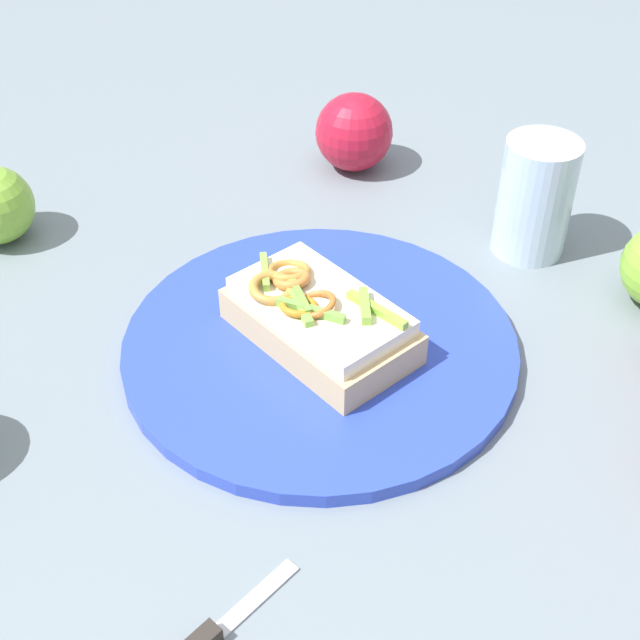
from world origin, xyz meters
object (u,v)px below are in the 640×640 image
Objects in this scene: apple_1 at (354,132)px; sandwich at (318,318)px; plate at (320,345)px; drinking_glass at (535,198)px; knife at (205,640)px.

sandwich is at bearing 13.87° from apple_1.
plate is 2.88× the size of drinking_glass.
apple_1 is 0.74× the size of knife.
plate is 3.89× the size of apple_1.
knife is at bearing -11.92° from drinking_glass.
sandwich is 1.59× the size of drinking_glass.
apple_1 is at bearing -48.29° from sandwich.
sandwich reaches higher than knife.
knife is (0.26, 0.03, -0.03)m from sandwich.
sandwich is 0.27m from knife.
drinking_glass is 0.48m from knife.
drinking_glass is (-0.20, 0.13, 0.02)m from sandwich.
apple_1 is (-0.29, -0.07, 0.03)m from plate.
apple_1 is at bearing -165.81° from plate.
knife is (0.47, -0.10, -0.05)m from drinking_glass.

